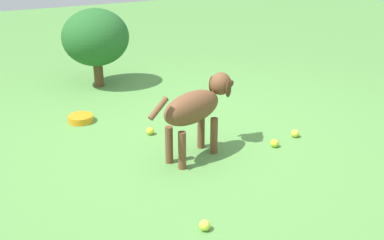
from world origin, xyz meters
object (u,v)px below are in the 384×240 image
at_px(dog, 197,107).
at_px(tennis_ball_1, 150,131).
at_px(water_bowl, 81,119).
at_px(tennis_ball_2, 205,225).
at_px(tennis_ball_0, 274,143).
at_px(tennis_ball_3, 295,133).

distance_m(dog, tennis_ball_1, 0.65).
bearing_deg(tennis_ball_1, water_bowl, -48.57).
bearing_deg(tennis_ball_2, tennis_ball_1, -97.83).
relative_size(dog, tennis_ball_0, 12.57).
bearing_deg(tennis_ball_1, tennis_ball_0, 141.22).
relative_size(dog, tennis_ball_2, 12.57).
bearing_deg(water_bowl, tennis_ball_2, 98.07).
xyz_separation_m(dog, tennis_ball_2, (0.37, 0.87, -0.36)).
xyz_separation_m(tennis_ball_1, tennis_ball_3, (-1.06, 0.56, 0.00)).
bearing_deg(tennis_ball_2, tennis_ball_0, -143.42).
height_order(tennis_ball_0, water_bowl, tennis_ball_0).
height_order(tennis_ball_1, tennis_ball_3, same).
height_order(dog, tennis_ball_2, dog).
distance_m(tennis_ball_2, water_bowl, 1.91).
distance_m(tennis_ball_0, water_bowl, 1.71).
height_order(tennis_ball_2, tennis_ball_3, same).
bearing_deg(dog, water_bowl, 101.02).
relative_size(dog, tennis_ball_1, 12.57).
bearing_deg(water_bowl, tennis_ball_1, 131.43).
xyz_separation_m(tennis_ball_2, water_bowl, (0.27, -1.89, -0.00)).
distance_m(tennis_ball_0, tennis_ball_2, 1.23).
bearing_deg(water_bowl, dog, 122.11).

